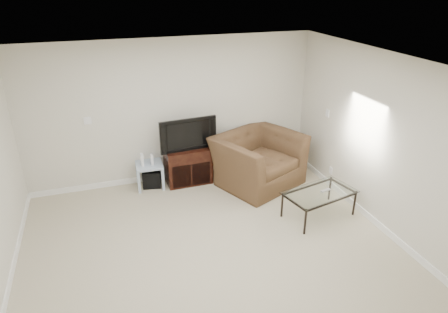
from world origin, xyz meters
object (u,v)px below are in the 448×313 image
object	(u,v)px
television	(187,133)
recliner	(258,152)
side_table	(150,175)
subwoofer	(152,178)
coffee_table	(318,204)
tv_stand	(187,164)

from	to	relation	value
television	recliner	world-z (taller)	television
side_table	subwoofer	xyz separation A→B (m)	(0.03, 0.02, -0.06)
coffee_table	subwoofer	bearing A→B (deg)	142.13
recliner	coffee_table	world-z (taller)	recliner
television	recliner	distance (m)	1.28
television	side_table	distance (m)	0.99
tv_stand	side_table	bearing A→B (deg)	178.92
tv_stand	recliner	size ratio (longest dim) A/B	0.57
television	recliner	bearing A→B (deg)	-25.33
side_table	recliner	bearing A→B (deg)	-14.35
television	coffee_table	world-z (taller)	television
side_table	subwoofer	bearing A→B (deg)	30.55
tv_stand	television	distance (m)	0.61
tv_stand	television	size ratio (longest dim) A/B	0.85
subwoofer	recliner	xyz separation A→B (m)	(1.80, -0.49, 0.45)
subwoofer	coffee_table	distance (m)	2.88
recliner	coffee_table	distance (m)	1.42
tv_stand	coffee_table	bearing A→B (deg)	-48.19
television	subwoofer	xyz separation A→B (m)	(-0.65, 0.05, -0.78)
television	coffee_table	xyz separation A→B (m)	(1.63, -1.72, -0.73)
television	side_table	xyz separation A→B (m)	(-0.68, 0.03, -0.72)
tv_stand	recliner	distance (m)	1.28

